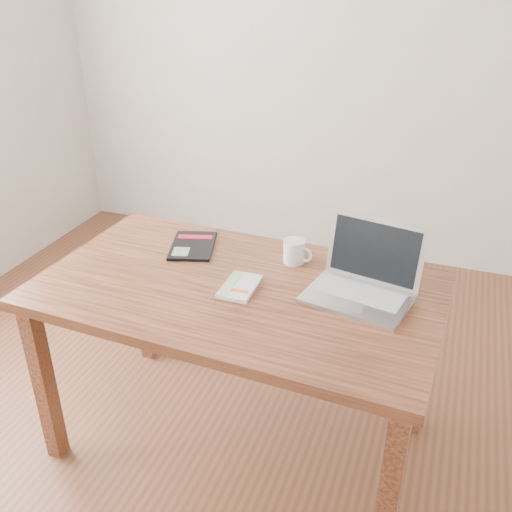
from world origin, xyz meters
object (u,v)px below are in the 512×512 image
(white_guidebook, at_px, (240,287))
(laptop, at_px, (363,281))
(desk, at_px, (238,307))
(coffee_mug, at_px, (295,251))
(black_guidebook, at_px, (193,246))

(white_guidebook, relative_size, laptop, 0.48)
(desk, relative_size, coffee_mug, 12.24)
(desk, bearing_deg, black_guidebook, 144.62)
(black_guidebook, relative_size, laptop, 0.73)
(desk, bearing_deg, white_guidebook, -39.38)
(white_guidebook, height_order, laptop, laptop)
(laptop, bearing_deg, coffee_mug, 164.83)
(desk, xyz_separation_m, black_guidebook, (-0.28, 0.22, 0.10))
(white_guidebook, height_order, coffee_mug, coffee_mug)
(black_guidebook, bearing_deg, coffee_mug, -14.31)
(coffee_mug, bearing_deg, black_guidebook, -162.34)
(desk, relative_size, laptop, 3.72)
(laptop, bearing_deg, white_guidebook, -153.44)
(white_guidebook, xyz_separation_m, coffee_mug, (0.13, 0.26, 0.04))
(desk, height_order, white_guidebook, white_guidebook)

